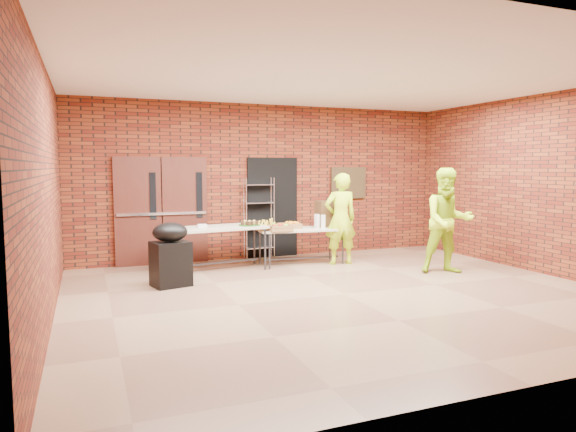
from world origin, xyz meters
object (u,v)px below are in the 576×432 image
Objects in this scene: coffee_dispenser at (327,214)px; volunteer_man at (448,221)px; table_left at (215,231)px; covered_grill at (171,254)px; table_right at (301,231)px; volunteer_woman at (340,219)px; wire_rack at (259,219)px.

coffee_dispenser is 2.40m from volunteer_man.
table_left is 2.00× the size of covered_grill.
table_left is 1.73m from table_right.
volunteer_man is at bearing -34.09° from table_right.
volunteer_woman is (3.39, 0.68, 0.38)m from covered_grill.
volunteer_woman is at bearing -15.83° from table_right.
volunteer_woman is at bearing -45.41° from wire_rack.
volunteer_man is at bearing -32.50° from table_left.
wire_rack is 1.41m from table_left.
wire_rack is at bearing 28.42° from table_left.
coffee_dispenser reaches higher than table_left.
volunteer_man reaches higher than wire_rack.
table_right is at bearing -15.24° from volunteer_woman.
wire_rack is 1.06m from table_right.
wire_rack is at bearing 148.15° from coffee_dispenser.
wire_rack is at bearing 129.43° from table_right.
table_right is 1.73× the size of covered_grill.
wire_rack reaches higher than table_right.
covered_grill reaches higher than table_right.
coffee_dispenser is at bearing -35.85° from wire_rack.
covered_grill is at bearing -170.19° from volunteer_man.
table_right is 3.47× the size of coffee_dispenser.
covered_grill is (-0.96, -1.00, -0.22)m from table_left.
volunteer_man reaches higher than covered_grill.
table_left is at bearing -177.83° from coffee_dispenser.
coffee_dispenser is 0.29× the size of volunteer_woman.
table_right is 2.75m from volunteer_man.
wire_rack is 1.41m from coffee_dispenser.
table_left is at bearing -1.35° from volunteer_woman.
wire_rack is 3.27× the size of coffee_dispenser.
coffee_dispenser is 3.49m from covered_grill.
wire_rack is 1.64× the size of covered_grill.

